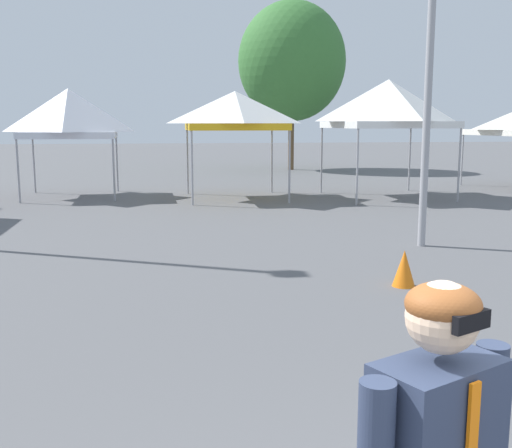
# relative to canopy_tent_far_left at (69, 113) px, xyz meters

# --- Properties ---
(canopy_tent_far_left) EXTENTS (2.88, 2.88, 3.32)m
(canopy_tent_far_left) POSITION_rel_canopy_tent_far_left_xyz_m (0.00, 0.00, 0.00)
(canopy_tent_far_left) COLOR #9E9EA3
(canopy_tent_far_left) RESTS_ON ground
(canopy_tent_far_right) EXTENTS (2.91, 2.91, 3.21)m
(canopy_tent_far_right) POSITION_rel_canopy_tent_far_left_xyz_m (4.98, -1.20, 0.07)
(canopy_tent_far_right) COLOR #9E9EA3
(canopy_tent_far_right) RESTS_ON ground
(canopy_tent_center) EXTENTS (3.47, 3.47, 3.58)m
(canopy_tent_center) POSITION_rel_canopy_tent_far_left_xyz_m (9.60, -1.62, 0.28)
(canopy_tent_center) COLOR #9E9EA3
(canopy_tent_center) RESTS_ON ground
(tree_behind_tents_center) EXTENTS (5.19, 5.19, 8.07)m
(tree_behind_tents_center) POSITION_rel_canopy_tent_far_left_xyz_m (9.11, 9.99, 2.65)
(tree_behind_tents_center) COLOR brown
(tree_behind_tents_center) RESTS_ON ground
(traffic_cone_lot_center) EXTENTS (0.32, 0.32, 0.52)m
(traffic_cone_lot_center) POSITION_rel_canopy_tent_far_left_xyz_m (6.08, -11.65, -2.31)
(traffic_cone_lot_center) COLOR orange
(traffic_cone_lot_center) RESTS_ON ground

